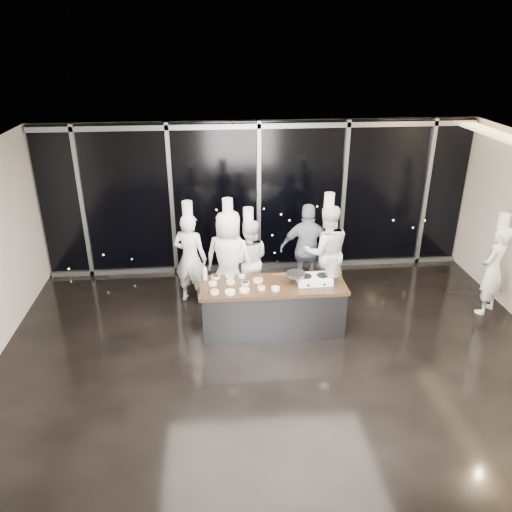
{
  "coord_description": "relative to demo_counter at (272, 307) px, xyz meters",
  "views": [
    {
      "loc": [
        -0.96,
        -6.52,
        4.81
      ],
      "look_at": [
        -0.26,
        1.2,
        1.3
      ],
      "focal_mm": 35.0,
      "sensor_mm": 36.0,
      "label": 1
    }
  ],
  "objects": [
    {
      "name": "ground",
      "position": [
        0.0,
        -0.9,
        -0.45
      ],
      "size": [
        9.0,
        9.0,
        0.0
      ],
      "primitive_type": "plane",
      "color": "black",
      "rests_on": "ground"
    },
    {
      "name": "room_shell",
      "position": [
        0.18,
        -0.9,
        1.79
      ],
      "size": [
        9.02,
        7.02,
        3.21
      ],
      "color": "beige",
      "rests_on": "ground"
    },
    {
      "name": "window_wall",
      "position": [
        0.0,
        2.53,
        1.14
      ],
      "size": [
        8.9,
        0.11,
        3.2
      ],
      "color": "black",
      "rests_on": "ground"
    },
    {
      "name": "demo_counter",
      "position": [
        0.0,
        0.0,
        0.0
      ],
      "size": [
        2.46,
        0.86,
        0.9
      ],
      "color": "#35353A",
      "rests_on": "ground"
    },
    {
      "name": "stove",
      "position": [
        0.7,
        -0.01,
        0.51
      ],
      "size": [
        0.59,
        0.39,
        0.14
      ],
      "rotation": [
        0.0,
        0.0,
        0.02
      ],
      "color": "white",
      "rests_on": "demo_counter"
    },
    {
      "name": "frying_pan",
      "position": [
        0.38,
        0.01,
        0.61
      ],
      "size": [
        0.56,
        0.33,
        0.05
      ],
      "rotation": [
        0.0,
        0.0,
        0.02
      ],
      "color": "slate",
      "rests_on": "stove"
    },
    {
      "name": "stock_pot",
      "position": [
        1.02,
        -0.01,
        0.71
      ],
      "size": [
        0.25,
        0.25,
        0.25
      ],
      "primitive_type": "cylinder",
      "rotation": [
        0.0,
        0.0,
        0.02
      ],
      "color": "silver",
      "rests_on": "stove"
    },
    {
      "name": "prep_bowls",
      "position": [
        -0.59,
        0.01,
        0.47
      ],
      "size": [
        1.17,
        0.76,
        0.05
      ],
      "color": "white",
      "rests_on": "demo_counter"
    },
    {
      "name": "squeeze_bottle",
      "position": [
        -1.14,
        0.26,
        0.58
      ],
      "size": [
        0.07,
        0.07,
        0.27
      ],
      "color": "white",
      "rests_on": "demo_counter"
    },
    {
      "name": "chef_far_left",
      "position": [
        -1.42,
        1.19,
        0.46
      ],
      "size": [
        0.76,
        0.63,
        2.02
      ],
      "rotation": [
        0.0,
        0.0,
        2.78
      ],
      "color": "white",
      "rests_on": "ground"
    },
    {
      "name": "chef_left",
      "position": [
        -0.7,
        1.01,
        0.49
      ],
      "size": [
        1.06,
        0.87,
        2.1
      ],
      "rotation": [
        0.0,
        0.0,
        2.79
      ],
      "color": "white",
      "rests_on": "ground"
    },
    {
      "name": "chef_center",
      "position": [
        -0.32,
        1.16,
        0.38
      ],
      "size": [
        0.82,
        0.66,
        1.87
      ],
      "rotation": [
        0.0,
        0.0,
        3.1
      ],
      "color": "white",
      "rests_on": "ground"
    },
    {
      "name": "guest",
      "position": [
        0.85,
        1.34,
        0.47
      ],
      "size": [
        1.14,
        0.64,
        1.84
      ],
      "rotation": [
        0.0,
        0.0,
        2.96
      ],
      "color": "#151D3C",
      "rests_on": "ground"
    },
    {
      "name": "chef_right",
      "position": [
        1.16,
        1.14,
        0.5
      ],
      "size": [
        0.94,
        0.74,
        2.11
      ],
      "rotation": [
        0.0,
        0.0,
        3.17
      ],
      "color": "white",
      "rests_on": "ground"
    },
    {
      "name": "chef_side",
      "position": [
        4.04,
        0.26,
        0.42
      ],
      "size": [
        0.74,
        0.71,
        1.94
      ],
      "rotation": [
        0.0,
        0.0,
        3.81
      ],
      "color": "white",
      "rests_on": "ground"
    }
  ]
}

